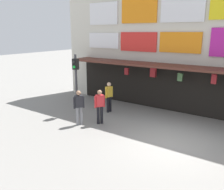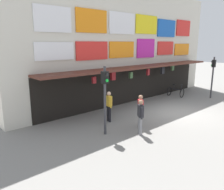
% 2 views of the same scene
% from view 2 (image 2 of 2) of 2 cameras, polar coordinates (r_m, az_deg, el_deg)
% --- Properties ---
extents(ground_plane, '(80.00, 80.00, 0.00)m').
position_cam_2_polar(ground_plane, '(14.34, 17.13, -4.50)').
color(ground_plane, gray).
extents(shopfront, '(18.00, 2.60, 8.00)m').
position_cam_2_polar(shopfront, '(16.52, 4.19, 12.25)').
color(shopfront, beige).
rests_on(shopfront, ground).
extents(traffic_light_near, '(0.31, 0.34, 3.20)m').
position_cam_2_polar(traffic_light_near, '(10.07, -1.80, 1.38)').
color(traffic_light_near, '#38383D').
rests_on(traffic_light_near, ground).
extents(traffic_light_far, '(0.31, 0.34, 3.20)m').
position_cam_2_polar(traffic_light_far, '(18.84, 24.43, 5.65)').
color(traffic_light_far, '#38383D').
rests_on(traffic_light_far, ground).
extents(bicycle_parked, '(0.84, 1.23, 1.05)m').
position_cam_2_polar(bicycle_parked, '(18.64, 15.96, 0.80)').
color(bicycle_parked, black).
rests_on(bicycle_parked, ground).
extents(pedestrian_in_red, '(0.38, 0.45, 1.68)m').
position_cam_2_polar(pedestrian_in_red, '(11.33, 7.26, -3.62)').
color(pedestrian_in_red, black).
rests_on(pedestrian_in_red, ground).
extents(pedestrian_in_green, '(0.29, 0.52, 1.68)m').
position_cam_2_polar(pedestrian_in_green, '(12.04, -0.79, -2.52)').
color(pedestrian_in_green, black).
rests_on(pedestrian_in_green, ground).
extents(pedestrian_in_blue, '(0.38, 0.45, 1.68)m').
position_cam_2_polar(pedestrian_in_blue, '(10.40, 7.29, -5.15)').
color(pedestrian_in_blue, gray).
rests_on(pedestrian_in_blue, ground).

